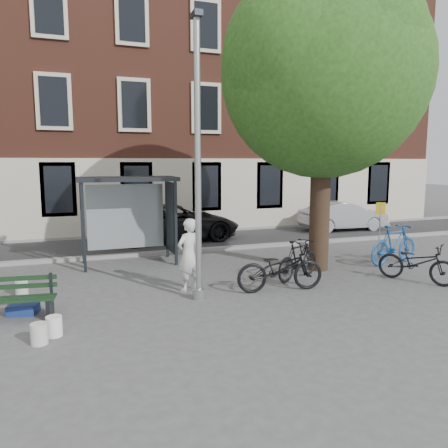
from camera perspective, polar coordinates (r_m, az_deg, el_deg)
ground at (r=9.95m, az=-3.29°, el=-9.78°), size 90.00×90.00×0.00m
road at (r=16.59m, az=-10.15°, el=-2.61°), size 40.00×4.00×0.01m
curb_near at (r=14.65m, az=-8.85°, el=-3.78°), size 40.00×0.25×0.12m
curb_far at (r=18.53m, az=-11.19°, el=-1.34°), size 40.00×0.25×0.12m
building_row at (r=22.60m, az=-13.30°, el=17.96°), size 30.00×8.00×14.00m
lamppost at (r=9.47m, az=-3.43°, el=6.46°), size 0.28×0.35×6.11m
tree_right at (r=12.68m, az=13.30°, el=19.56°), size 5.76×5.60×8.20m
bus_shelter at (r=13.40m, az=-10.85°, el=3.10°), size 2.85×1.45×2.62m
painter at (r=10.42m, az=-4.64°, el=-4.02°), size 0.75×0.64×1.74m
bench at (r=9.55m, az=-25.81°, el=-9.03°), size 1.63×0.72×0.81m
bike_a at (r=10.48m, az=7.35°, el=-5.75°), size 2.19×0.97×1.11m
bike_b at (r=14.07m, az=21.33°, el=-2.49°), size 2.08×0.96×1.20m
bike_c at (r=12.22m, az=23.85°, el=-4.62°), size 1.56×2.01×1.02m
bike_d at (r=11.62m, az=9.68°, el=-4.55°), size 1.80×1.25×1.06m
car_dark at (r=17.19m, az=-6.47°, el=0.22°), size 5.21×2.60×1.42m
car_silver at (r=20.33m, az=15.37°, el=1.03°), size 4.00×1.55×1.30m
blue_crate at (r=9.89m, az=-24.75°, el=-10.05°), size 0.64×0.54×0.20m
bucket_a at (r=8.21m, az=-23.00°, el=-13.06°), size 0.32×0.32×0.36m
bucket_b at (r=8.46m, az=-21.31°, el=-12.33°), size 0.33×0.33×0.36m
bucket_c at (r=11.17m, az=-24.91°, el=-7.58°), size 0.30×0.30×0.36m
notice_sign at (r=15.02m, az=19.72°, el=0.72°), size 0.29×0.14×1.76m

